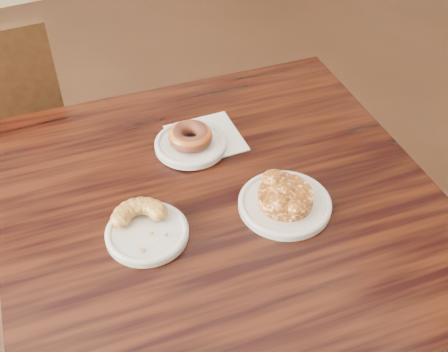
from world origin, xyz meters
name	(u,v)px	position (x,y,z in m)	size (l,w,h in m)	color
floor	(166,351)	(0.00, 0.00, 0.00)	(5.00, 5.00, 0.00)	black
cafe_table	(222,313)	(0.10, -0.18, 0.38)	(0.82, 0.82, 0.75)	black
napkin	(206,138)	(0.15, 0.00, 0.75)	(0.14, 0.14, 0.00)	white
plate_donut	(191,145)	(0.11, -0.01, 0.76)	(0.15, 0.15, 0.01)	silver
plate_cruller	(147,233)	(-0.06, -0.20, 0.76)	(0.15, 0.15, 0.01)	silver
plate_fritter	(285,204)	(0.20, -0.24, 0.76)	(0.17, 0.17, 0.01)	silver
glazed_donut	(190,136)	(0.11, -0.01, 0.78)	(0.09, 0.09, 0.03)	#994A16
apple_fritter	(286,195)	(0.20, -0.24, 0.78)	(0.14, 0.14, 0.03)	#401F06
cruller_fragment	(146,225)	(-0.06, -0.20, 0.78)	(0.12, 0.12, 0.03)	brown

